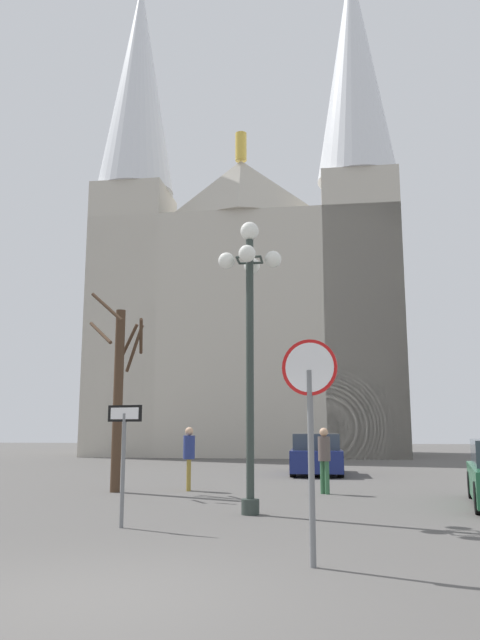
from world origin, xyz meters
name	(u,v)px	position (x,y,z in m)	size (l,w,h in m)	color
ground_plane	(98,599)	(0.00, 0.00, 0.00)	(120.00, 120.00, 0.00)	#514F4C
cathedral	(248,292)	(-1.94, 32.56, 10.39)	(19.19, 11.54, 32.91)	#BCB5A5
stop_sign	(310,406)	(2.16, 1.67, 1.98)	(0.72, 0.21, 2.84)	slate
one_way_arrow_sign	(124,445)	(-1.14, 4.34, 1.39)	(0.68, 0.24, 2.09)	slate
street_lamp	(250,314)	(0.91, 6.21, 4.04)	(1.35, 1.35, 6.05)	#2D3833
bare_tree	(119,389)	(-3.11, 10.02, 2.73)	(1.65, 1.64, 5.40)	#473323
parked_car_near_navy	(317,455)	(2.25, 16.97, 0.69)	(1.87, 4.13, 1.47)	navy
pedestrian_walking	(189,452)	(-1.24, 10.61, 1.04)	(0.32, 0.32, 1.71)	olive
pedestrian_standing	(324,454)	(2.44, 10.22, 1.02)	(0.32, 0.32, 1.69)	#33663F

